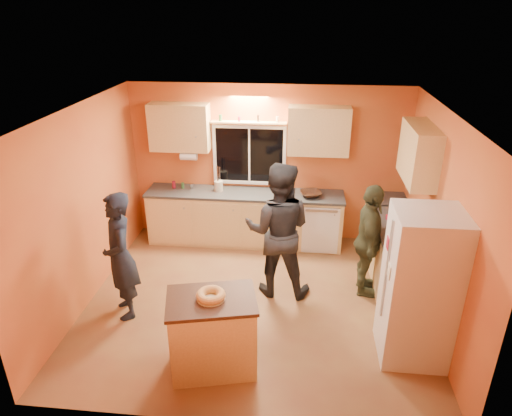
# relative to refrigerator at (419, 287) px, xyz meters

# --- Properties ---
(ground) EXTENTS (4.50, 4.50, 0.00)m
(ground) POSITION_rel_refrigerator_xyz_m (-1.89, 0.80, -0.90)
(ground) COLOR brown
(ground) RESTS_ON ground
(room_shell) EXTENTS (4.54, 4.04, 2.61)m
(room_shell) POSITION_rel_refrigerator_xyz_m (-1.77, 1.21, 0.72)
(room_shell) COLOR #D07435
(room_shell) RESTS_ON ground
(back_counter) EXTENTS (4.23, 0.62, 0.90)m
(back_counter) POSITION_rel_refrigerator_xyz_m (-1.88, 2.50, -0.45)
(back_counter) COLOR tan
(back_counter) RESTS_ON ground
(right_counter) EXTENTS (0.62, 1.84, 0.90)m
(right_counter) POSITION_rel_refrigerator_xyz_m (0.06, 1.30, -0.45)
(right_counter) COLOR tan
(right_counter) RESTS_ON ground
(refrigerator) EXTENTS (0.72, 0.70, 1.80)m
(refrigerator) POSITION_rel_refrigerator_xyz_m (0.00, 0.00, 0.00)
(refrigerator) COLOR silver
(refrigerator) RESTS_ON ground
(island) EXTENTS (1.06, 0.84, 0.91)m
(island) POSITION_rel_refrigerator_xyz_m (-2.22, -0.45, -0.44)
(island) COLOR tan
(island) RESTS_ON ground
(bundt_pastry) EXTENTS (0.31, 0.31, 0.09)m
(bundt_pastry) POSITION_rel_refrigerator_xyz_m (-2.22, -0.45, 0.05)
(bundt_pastry) COLOR tan
(bundt_pastry) RESTS_ON island
(person_left) EXTENTS (0.65, 0.73, 1.69)m
(person_left) POSITION_rel_refrigerator_xyz_m (-3.54, 0.40, -0.06)
(person_left) COLOR black
(person_left) RESTS_ON ground
(person_center) EXTENTS (0.96, 0.77, 1.90)m
(person_center) POSITION_rel_refrigerator_xyz_m (-1.61, 1.11, 0.05)
(person_center) COLOR black
(person_center) RESTS_ON ground
(person_right) EXTENTS (0.46, 0.97, 1.61)m
(person_right) POSITION_rel_refrigerator_xyz_m (-0.39, 1.20, -0.10)
(person_right) COLOR #313321
(person_right) RESTS_ON ground
(mixing_bowl) EXTENTS (0.42, 0.42, 0.08)m
(mixing_bowl) POSITION_rel_refrigerator_xyz_m (-1.17, 2.46, 0.04)
(mixing_bowl) COLOR black
(mixing_bowl) RESTS_ON back_counter
(utensil_crock) EXTENTS (0.14, 0.14, 0.17)m
(utensil_crock) POSITION_rel_refrigerator_xyz_m (-2.67, 2.54, 0.09)
(utensil_crock) COLOR beige
(utensil_crock) RESTS_ON back_counter
(potted_plant) EXTENTS (0.30, 0.27, 0.31)m
(potted_plant) POSITION_rel_refrigerator_xyz_m (0.06, 1.11, 0.15)
(potted_plant) COLOR gray
(potted_plant) RESTS_ON right_counter
(red_box) EXTENTS (0.19, 0.17, 0.07)m
(red_box) POSITION_rel_refrigerator_xyz_m (-0.00, 1.70, 0.04)
(red_box) COLOR maroon
(red_box) RESTS_ON right_counter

